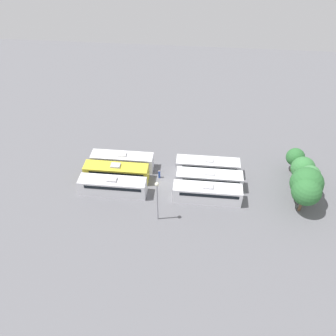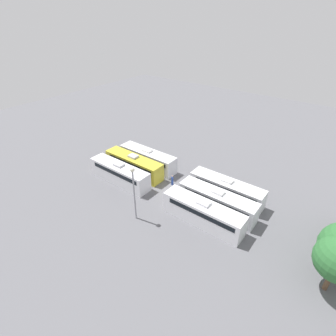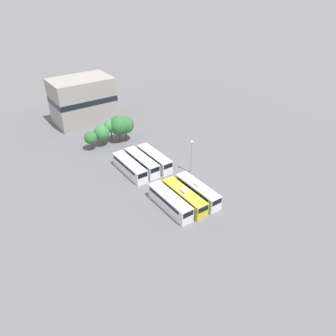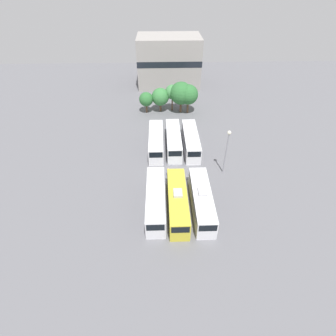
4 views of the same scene
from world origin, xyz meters
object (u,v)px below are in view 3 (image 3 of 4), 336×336
(bus_5, at_px, (154,158))
(worker_person, at_px, (158,185))
(light_pole, at_px, (192,151))
(tree_1, at_px, (102,133))
(bus_4, at_px, (142,162))
(tree_2, at_px, (111,126))
(bus_1, at_px, (184,197))
(tree_3, at_px, (119,125))
(bus_0, at_px, (170,201))
(depot_building, at_px, (83,100))
(bus_3, at_px, (130,167))
(tree_4, at_px, (125,125))
(bus_2, at_px, (197,191))
(tree_0, at_px, (91,138))

(bus_5, height_order, worker_person, bus_5)
(light_pole, height_order, tree_1, light_pole)
(bus_4, distance_m, tree_2, 16.03)
(bus_1, height_order, tree_3, tree_3)
(bus_0, relative_size, tree_3, 1.57)
(worker_person, distance_m, light_pole, 10.40)
(bus_5, relative_size, worker_person, 6.40)
(tree_1, xyz_separation_m, tree_3, (4.69, -0.67, 1.08))
(bus_0, bearing_deg, bus_1, -8.31)
(light_pole, distance_m, depot_building, 41.23)
(bus_3, xyz_separation_m, depot_building, (3.52, 32.95, 4.79))
(tree_2, xyz_separation_m, tree_4, (3.54, -1.28, -0.13))
(bus_4, xyz_separation_m, tree_4, (3.98, 14.49, 2.69))
(worker_person, xyz_separation_m, tree_3, (3.71, 23.50, 3.75))
(tree_1, distance_m, tree_2, 2.95)
(tree_2, height_order, depot_building, depot_building)
(bus_3, height_order, tree_2, tree_2)
(bus_2, distance_m, tree_3, 30.82)
(bus_2, relative_size, tree_2, 1.81)
(bus_5, bearing_deg, tree_0, 120.00)
(depot_building, bearing_deg, bus_1, -90.54)
(tree_2, xyz_separation_m, tree_3, (1.93, -0.97, 0.07))
(bus_0, height_order, light_pole, light_pole)
(bus_2, xyz_separation_m, depot_building, (-2.93, 48.54, 4.79))
(bus_0, bearing_deg, tree_0, 94.29)
(bus_2, relative_size, worker_person, 6.40)
(tree_1, height_order, tree_2, tree_2)
(tree_3, relative_size, depot_building, 0.42)
(bus_1, xyz_separation_m, light_pole, (8.19, 8.20, 3.71))
(tree_4, bearing_deg, bus_4, -105.37)
(tree_1, height_order, tree_4, tree_4)
(bus_2, bearing_deg, tree_2, 94.92)
(bus_3, xyz_separation_m, tree_1, (0.96, 15.75, 1.81))
(bus_4, bearing_deg, tree_1, 98.49)
(bus_3, height_order, bus_5, same)
(bus_0, bearing_deg, depot_building, 85.83)
(tree_0, relative_size, tree_2, 0.78)
(bus_3, xyz_separation_m, bus_5, (6.49, -0.01, 0.00))
(tree_3, bearing_deg, bus_4, -99.13)
(bus_5, relative_size, tree_0, 2.31)
(bus_4, distance_m, tree_3, 15.27)
(tree_0, bearing_deg, tree_3, -0.71)
(bus_0, bearing_deg, worker_person, 74.19)
(worker_person, bearing_deg, tree_0, 100.16)
(bus_0, distance_m, worker_person, 7.19)
(bus_1, relative_size, tree_4, 1.68)
(light_pole, relative_size, tree_1, 1.45)
(bus_4, relative_size, tree_1, 2.03)
(bus_2, height_order, bus_5, same)
(tree_1, bearing_deg, bus_3, -93.50)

